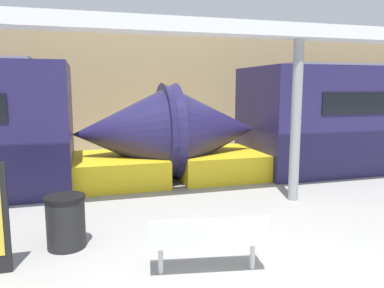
% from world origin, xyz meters
% --- Properties ---
extents(station_wall, '(56.00, 0.20, 5.00)m').
position_xyz_m(station_wall, '(0.00, 10.95, 2.50)').
color(station_wall, tan).
rests_on(station_wall, ground_plane).
extents(bench_near, '(1.65, 0.70, 0.82)m').
position_xyz_m(bench_near, '(-0.38, 1.03, 0.51)').
color(bench_near, silver).
rests_on(bench_near, ground_plane).
extents(trash_bin, '(0.62, 0.62, 0.84)m').
position_xyz_m(trash_bin, '(-2.26, 2.46, 0.42)').
color(trash_bin, black).
rests_on(trash_bin, ground_plane).
extents(support_column_near, '(0.22, 0.22, 3.54)m').
position_xyz_m(support_column_near, '(2.54, 3.74, 1.77)').
color(support_column_near, gray).
rests_on(support_column_near, ground_plane).
extents(canopy_beam, '(28.00, 0.60, 0.28)m').
position_xyz_m(canopy_beam, '(2.54, 3.74, 3.68)').
color(canopy_beam, silver).
rests_on(canopy_beam, support_column_near).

